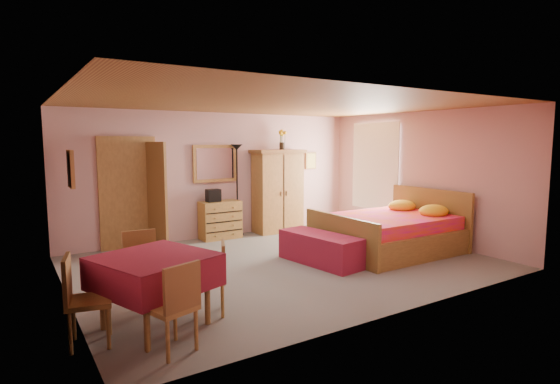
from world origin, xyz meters
TOP-DOWN VIEW (x-y plane):
  - floor at (0.00, 0.00)m, footprint 6.50×6.50m
  - ceiling at (0.00, 0.00)m, footprint 6.50×6.50m
  - wall_back at (0.00, 2.50)m, footprint 6.50×0.10m
  - wall_front at (0.00, -2.50)m, footprint 6.50×0.10m
  - wall_left at (-3.25, 0.00)m, footprint 0.10×5.00m
  - wall_right at (3.25, 0.00)m, footprint 0.10×5.00m
  - doorway at (-1.90, 2.47)m, footprint 1.06×0.12m
  - window at (3.21, 1.20)m, footprint 0.08×1.40m
  - picture_left at (-3.22, -0.60)m, footprint 0.04×0.32m
  - picture_back at (2.35, 2.47)m, footprint 0.30×0.04m
  - chest_of_drawers at (-0.12, 2.26)m, footprint 0.83×0.41m
  - wall_mirror at (-0.12, 2.47)m, footprint 0.98×0.08m
  - stereo at (-0.27, 2.26)m, footprint 0.28×0.21m
  - floor_lamp at (0.33, 2.36)m, footprint 0.32×0.32m
  - wardrobe at (1.26, 2.22)m, footprint 1.17×0.60m
  - sunflower_vase at (1.40, 2.25)m, footprint 0.19×0.19m
  - bed at (2.01, -0.37)m, footprint 2.38×1.88m
  - bench at (0.48, -0.33)m, footprint 0.74×1.54m
  - dining_table at (-2.55, -1.35)m, footprint 1.38×1.38m
  - chair_south at (-2.58, -1.99)m, footprint 0.51×0.51m
  - chair_north at (-2.47, -0.60)m, footprint 0.44×0.44m
  - chair_west at (-3.22, -1.42)m, footprint 0.49×0.49m
  - chair_east at (-1.91, -1.32)m, footprint 0.51×0.51m

SIDE VIEW (x-z plane):
  - floor at x=0.00m, z-range 0.00..0.00m
  - bench at x=0.48m, z-range 0.00..0.49m
  - chest_of_drawers at x=-0.12m, z-range 0.00..0.78m
  - dining_table at x=-2.55m, z-range 0.00..0.79m
  - chair_east at x=-1.91m, z-range 0.00..0.84m
  - chair_south at x=-2.58m, z-range 0.00..0.89m
  - chair_north at x=-2.47m, z-range 0.00..0.90m
  - chair_west at x=-3.22m, z-range 0.00..0.91m
  - bed at x=2.01m, z-range 0.00..1.09m
  - stereo at x=-0.27m, z-range 0.78..1.04m
  - wardrobe at x=1.26m, z-range 0.00..1.82m
  - floor_lamp at x=0.33m, z-range 0.00..1.94m
  - doorway at x=-1.90m, z-range -0.05..2.10m
  - wall_back at x=0.00m, z-range 0.00..2.60m
  - wall_front at x=0.00m, z-range 0.00..2.60m
  - wall_left at x=-3.25m, z-range 0.00..2.60m
  - wall_right at x=3.25m, z-range 0.00..2.60m
  - window at x=3.21m, z-range 0.48..2.42m
  - picture_back at x=2.35m, z-range 1.35..1.75m
  - wall_mirror at x=-0.12m, z-range 1.16..1.94m
  - picture_left at x=-3.22m, z-range 1.49..1.91m
  - sunflower_vase at x=1.40m, z-range 1.82..2.27m
  - ceiling at x=0.00m, z-range 2.60..2.60m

